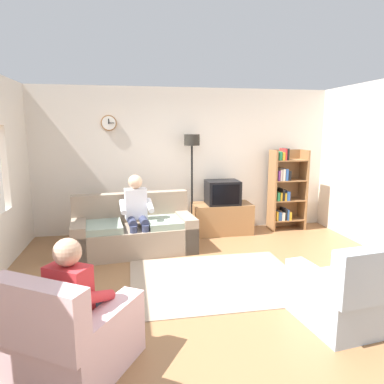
{
  "coord_description": "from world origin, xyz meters",
  "views": [
    {
      "loc": [
        -1.05,
        -3.87,
        1.94
      ],
      "look_at": [
        -0.14,
        1.17,
        1.01
      ],
      "focal_mm": 32.31,
      "sensor_mm": 36.0,
      "label": 1
    }
  ],
  "objects_px": {
    "tv_stand": "(222,218)",
    "floor_lamp": "(192,156)",
    "tv": "(222,192)",
    "person_on_couch": "(137,210)",
    "person_in_left_armchair": "(78,296)",
    "bookshelf": "(285,189)",
    "couch": "(134,232)",
    "armchair_near_window": "(73,337)",
    "armchair_near_bookshelf": "(344,296)"
  },
  "relations": [
    {
      "from": "couch",
      "to": "armchair_near_bookshelf",
      "type": "xyz_separation_m",
      "value": [
        2.05,
        -2.53,
        -0.02
      ]
    },
    {
      "from": "bookshelf",
      "to": "person_on_couch",
      "type": "distance_m",
      "value": 3.01
    },
    {
      "from": "tv_stand",
      "to": "person_on_couch",
      "type": "bearing_deg",
      "value": -153.22
    },
    {
      "from": "armchair_near_bookshelf",
      "to": "tv",
      "type": "bearing_deg",
      "value": 97.22
    },
    {
      "from": "tv",
      "to": "bookshelf",
      "type": "relative_size",
      "value": 0.38
    },
    {
      "from": "tv",
      "to": "person_on_couch",
      "type": "xyz_separation_m",
      "value": [
        -1.59,
        -0.78,
        -0.09
      ]
    },
    {
      "from": "floor_lamp",
      "to": "person_on_couch",
      "type": "relative_size",
      "value": 1.49
    },
    {
      "from": "armchair_near_window",
      "to": "person_in_left_armchair",
      "type": "height_order",
      "value": "person_in_left_armchair"
    },
    {
      "from": "floor_lamp",
      "to": "person_on_couch",
      "type": "xyz_separation_m",
      "value": [
        -1.04,
        -0.9,
        -0.75
      ]
    },
    {
      "from": "couch",
      "to": "person_on_couch",
      "type": "distance_m",
      "value": 0.4
    },
    {
      "from": "tv_stand",
      "to": "armchair_near_window",
      "type": "height_order",
      "value": "armchair_near_window"
    },
    {
      "from": "tv",
      "to": "floor_lamp",
      "type": "distance_m",
      "value": 0.87
    },
    {
      "from": "person_on_couch",
      "to": "tv_stand",
      "type": "bearing_deg",
      "value": 26.78
    },
    {
      "from": "person_on_couch",
      "to": "couch",
      "type": "bearing_deg",
      "value": 115.52
    },
    {
      "from": "armchair_near_window",
      "to": "person_on_couch",
      "type": "height_order",
      "value": "person_on_couch"
    },
    {
      "from": "tv_stand",
      "to": "floor_lamp",
      "type": "xyz_separation_m",
      "value": [
        -0.55,
        0.1,
        1.17
      ]
    },
    {
      "from": "tv",
      "to": "tv_stand",
      "type": "bearing_deg",
      "value": 90.0
    },
    {
      "from": "floor_lamp",
      "to": "armchair_near_window",
      "type": "xyz_separation_m",
      "value": [
        -1.62,
        -3.56,
        -1.16
      ]
    },
    {
      "from": "couch",
      "to": "person_on_couch",
      "type": "height_order",
      "value": "person_on_couch"
    },
    {
      "from": "couch",
      "to": "person_in_left_armchair",
      "type": "height_order",
      "value": "person_in_left_armchair"
    },
    {
      "from": "armchair_near_bookshelf",
      "to": "tv_stand",
      "type": "bearing_deg",
      "value": 97.16
    },
    {
      "from": "armchair_near_window",
      "to": "armchair_near_bookshelf",
      "type": "bearing_deg",
      "value": 5.41
    },
    {
      "from": "armchair_near_bookshelf",
      "to": "person_in_left_armchair",
      "type": "relative_size",
      "value": 0.87
    },
    {
      "from": "couch",
      "to": "tv_stand",
      "type": "height_order",
      "value": "couch"
    },
    {
      "from": "bookshelf",
      "to": "armchair_near_window",
      "type": "bearing_deg",
      "value": -134.38
    },
    {
      "from": "armchair_near_bookshelf",
      "to": "armchair_near_window",
      "type": "bearing_deg",
      "value": -174.59
    },
    {
      "from": "couch",
      "to": "armchair_near_bookshelf",
      "type": "height_order",
      "value": "same"
    },
    {
      "from": "armchair_near_window",
      "to": "person_in_left_armchair",
      "type": "bearing_deg",
      "value": 57.84
    },
    {
      "from": "couch",
      "to": "armchair_near_window",
      "type": "height_order",
      "value": "same"
    },
    {
      "from": "bookshelf",
      "to": "couch",
      "type": "bearing_deg",
      "value": -165.37
    },
    {
      "from": "tv",
      "to": "person_in_left_armchair",
      "type": "relative_size",
      "value": 0.54
    },
    {
      "from": "couch",
      "to": "tv",
      "type": "relative_size",
      "value": 3.3
    },
    {
      "from": "tv",
      "to": "armchair_near_window",
      "type": "bearing_deg",
      "value": -122.34
    },
    {
      "from": "armchair_near_window",
      "to": "person_in_left_armchair",
      "type": "relative_size",
      "value": 1.05
    },
    {
      "from": "armchair_near_window",
      "to": "person_in_left_armchair",
      "type": "distance_m",
      "value": 0.33
    },
    {
      "from": "bookshelf",
      "to": "person_in_left_armchair",
      "type": "distance_m",
      "value": 4.86
    },
    {
      "from": "person_in_left_armchair",
      "to": "couch",
      "type": "bearing_deg",
      "value": 79.82
    },
    {
      "from": "bookshelf",
      "to": "person_in_left_armchair",
      "type": "bearing_deg",
      "value": -134.61
    },
    {
      "from": "armchair_near_window",
      "to": "armchair_near_bookshelf",
      "type": "height_order",
      "value": "same"
    },
    {
      "from": "tv_stand",
      "to": "floor_lamp",
      "type": "bearing_deg",
      "value": 169.88
    },
    {
      "from": "bookshelf",
      "to": "person_in_left_armchair",
      "type": "relative_size",
      "value": 1.41
    },
    {
      "from": "tv",
      "to": "armchair_near_bookshelf",
      "type": "distance_m",
      "value": 3.26
    },
    {
      "from": "couch",
      "to": "armchair_near_window",
      "type": "bearing_deg",
      "value": -100.86
    },
    {
      "from": "person_on_couch",
      "to": "armchair_near_window",
      "type": "bearing_deg",
      "value": -102.38
    },
    {
      "from": "couch",
      "to": "floor_lamp",
      "type": "bearing_deg",
      "value": 36.03
    },
    {
      "from": "armchair_near_bookshelf",
      "to": "person_on_couch",
      "type": "height_order",
      "value": "person_on_couch"
    },
    {
      "from": "armchair_near_window",
      "to": "person_in_left_armchair",
      "type": "xyz_separation_m",
      "value": [
        0.05,
        0.08,
        0.32
      ]
    },
    {
      "from": "floor_lamp",
      "to": "person_in_left_armchair",
      "type": "relative_size",
      "value": 1.65
    },
    {
      "from": "tv",
      "to": "person_in_left_armchair",
      "type": "xyz_separation_m",
      "value": [
        -2.13,
        -3.36,
        -0.18
      ]
    },
    {
      "from": "tv",
      "to": "floor_lamp",
      "type": "height_order",
      "value": "floor_lamp"
    }
  ]
}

